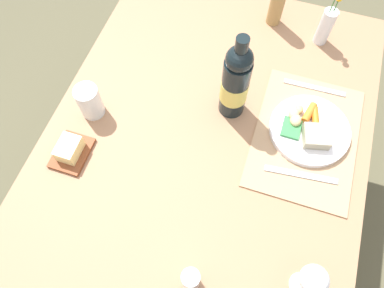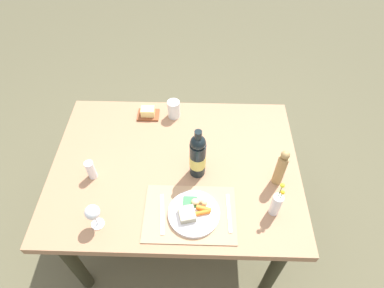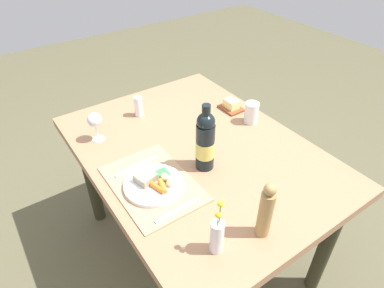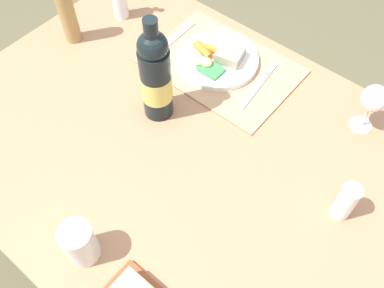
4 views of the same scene
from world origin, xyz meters
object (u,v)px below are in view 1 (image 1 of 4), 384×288
(dinner_plate, at_px, (309,129))
(wine_bottle, at_px, (235,82))
(butter_dish, at_px, (70,150))
(water_tumbler, at_px, (90,103))
(dining_table, at_px, (206,149))
(wine_glass, at_px, (313,280))
(salt_shaker, at_px, (191,280))
(flower_vase, at_px, (326,25))
(fork, at_px, (301,175))
(knife, at_px, (314,88))

(dinner_plate, relative_size, wine_bottle, 0.78)
(butter_dish, bearing_deg, water_tumbler, 0.93)
(dining_table, distance_m, dinner_plate, 0.34)
(dining_table, height_order, wine_glass, wine_glass)
(salt_shaker, distance_m, water_tumbler, 0.61)
(flower_vase, xyz_separation_m, wine_glass, (-0.84, -0.09, 0.04))
(salt_shaker, bearing_deg, wine_bottle, 4.46)
(dinner_plate, height_order, water_tumbler, water_tumbler)
(dining_table, bearing_deg, flower_vase, -28.59)
(salt_shaker, bearing_deg, dinner_plate, -21.35)
(dinner_plate, bearing_deg, wine_glass, -171.99)
(dining_table, bearing_deg, fork, -98.27)
(wine_bottle, distance_m, salt_shaker, 0.56)
(knife, distance_m, wine_bottle, 0.32)
(fork, height_order, knife, same)
(salt_shaker, distance_m, flower_vase, 0.94)
(wine_bottle, height_order, water_tumbler, wine_bottle)
(fork, xyz_separation_m, knife, (0.32, 0.01, 0.00))
(fork, height_order, butter_dish, butter_dish)
(fork, height_order, wine_glass, wine_glass)
(fork, xyz_separation_m, water_tumbler, (0.01, 0.68, 0.04))
(dinner_plate, distance_m, fork, 0.15)
(water_tumbler, bearing_deg, dinner_plate, -78.45)
(knife, distance_m, wine_glass, 0.63)
(fork, height_order, water_tumbler, water_tumbler)
(fork, height_order, wine_bottle, wine_bottle)
(dinner_plate, distance_m, flower_vase, 0.39)
(dining_table, xyz_separation_m, wine_glass, (-0.34, -0.36, 0.21))
(dining_table, xyz_separation_m, knife, (0.28, -0.29, 0.11))
(water_tumbler, bearing_deg, salt_shaker, -130.83)
(knife, bearing_deg, butter_dish, 123.68)
(fork, distance_m, knife, 0.32)
(knife, relative_size, wine_glass, 1.35)
(dinner_plate, relative_size, flower_vase, 1.06)
(flower_vase, xyz_separation_m, water_tumbler, (-0.52, 0.64, -0.03))
(dinner_plate, height_order, fork, dinner_plate)
(butter_dish, bearing_deg, wine_glass, -102.04)
(dinner_plate, distance_m, butter_dish, 0.73)
(butter_dish, bearing_deg, flower_vase, -43.19)
(fork, bearing_deg, butter_dish, 96.11)
(wine_glass, bearing_deg, flower_vase, 6.05)
(wine_glass, bearing_deg, dining_table, 46.21)
(dining_table, relative_size, water_tumbler, 11.73)
(dinner_plate, height_order, knife, dinner_plate)
(flower_vase, bearing_deg, dinner_plate, -176.24)
(knife, relative_size, butter_dish, 1.57)
(dinner_plate, xyz_separation_m, wine_bottle, (0.01, 0.25, 0.12))
(dining_table, distance_m, fork, 0.32)
(dining_table, distance_m, wine_glass, 0.54)
(dining_table, bearing_deg, wine_bottle, -19.68)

